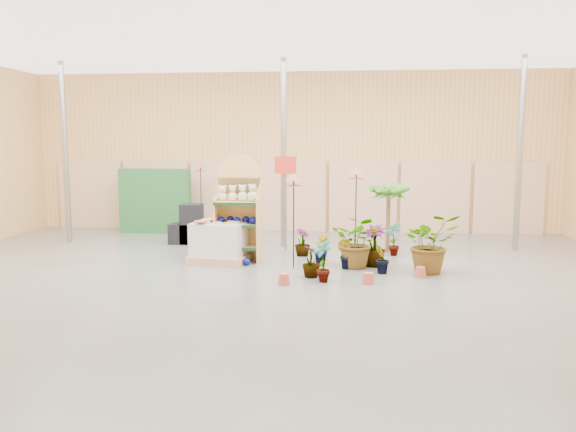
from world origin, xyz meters
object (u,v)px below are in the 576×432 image
at_px(pallet_stack, 220,242).
at_px(bird_table_front, 294,180).
at_px(display_shelf, 239,212).
at_px(potted_plant_2, 358,242).

bearing_deg(pallet_stack, bird_table_front, -6.38).
distance_m(pallet_stack, bird_table_front, 2.15).
height_order(display_shelf, potted_plant_2, display_shelf).
bearing_deg(display_shelf, pallet_stack, -156.70).
bearing_deg(potted_plant_2, pallet_stack, 172.59).
bearing_deg(potted_plant_2, display_shelf, 167.71).
bearing_deg(bird_table_front, pallet_stack, 163.56).
relative_size(display_shelf, bird_table_front, 1.19).
distance_m(display_shelf, potted_plant_2, 2.63).
distance_m(bird_table_front, potted_plant_2, 1.79).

